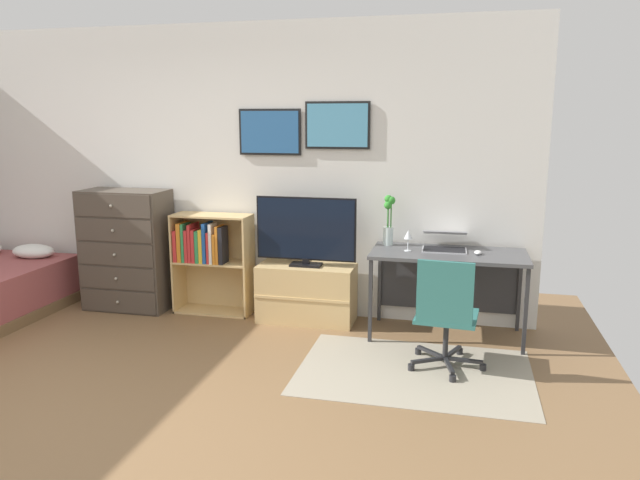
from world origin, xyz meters
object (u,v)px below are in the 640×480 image
(desk, at_px, (448,265))
(computer_mouse, at_px, (478,252))
(tv_stand, at_px, (307,293))
(bamboo_vase, at_px, (389,221))
(television, at_px, (306,232))
(dresser, at_px, (127,250))
(wine_glass, at_px, (408,235))
(bookshelf, at_px, (208,254))
(laptop, at_px, (445,242))
(office_chair, at_px, (446,312))

(desk, relative_size, computer_mouse, 12.37)
(computer_mouse, bearing_deg, tv_stand, 174.68)
(bamboo_vase, bearing_deg, television, -173.30)
(bamboo_vase, bearing_deg, desk, -10.37)
(dresser, relative_size, wine_glass, 6.49)
(bookshelf, xyz_separation_m, tv_stand, (0.99, -0.04, -0.31))
(television, bearing_deg, bookshelf, 176.18)
(wine_glass, bearing_deg, bookshelf, 174.31)
(desk, relative_size, laptop, 3.16)
(bookshelf, relative_size, bamboo_vase, 2.15)
(tv_stand, relative_size, computer_mouse, 8.46)
(dresser, distance_m, computer_mouse, 3.31)
(desk, height_order, bamboo_vase, bamboo_vase)
(tv_stand, relative_size, desk, 0.68)
(computer_mouse, relative_size, bamboo_vase, 0.23)
(office_chair, xyz_separation_m, wine_glass, (-0.35, 0.71, 0.42))
(office_chair, bearing_deg, desk, 95.36)
(dresser, height_order, bookshelf, dresser)
(computer_mouse, bearing_deg, bookshelf, 175.79)
(television, height_order, laptop, television)
(tv_stand, xyz_separation_m, office_chair, (1.27, -0.86, 0.19))
(tv_stand, relative_size, laptop, 2.16)
(laptop, bearing_deg, dresser, 179.31)
(bookshelf, height_order, tv_stand, bookshelf)
(laptop, height_order, computer_mouse, laptop)
(desk, bearing_deg, office_chair, -89.44)
(laptop, xyz_separation_m, wine_glass, (-0.30, -0.15, 0.07))
(television, bearing_deg, dresser, 179.77)
(television, relative_size, wine_glass, 5.09)
(office_chair, bearing_deg, computer_mouse, 77.19)
(office_chair, height_order, bamboo_vase, bamboo_vase)
(desk, bearing_deg, bamboo_vase, 169.63)
(tv_stand, relative_size, bamboo_vase, 1.98)
(office_chair, bearing_deg, tv_stand, 150.78)
(bookshelf, bearing_deg, laptop, -0.94)
(television, height_order, computer_mouse, television)
(computer_mouse, bearing_deg, desk, 155.83)
(television, bearing_deg, desk, -0.51)
(bamboo_vase, bearing_deg, bookshelf, -179.33)
(desk, relative_size, office_chair, 1.50)
(office_chair, height_order, computer_mouse, office_chair)
(dresser, xyz_separation_m, wine_glass, (2.73, -0.13, 0.29))
(dresser, bearing_deg, bookshelf, 4.08)
(desk, distance_m, bamboo_vase, 0.64)
(bamboo_vase, bearing_deg, dresser, -178.23)
(laptop, bearing_deg, computer_mouse, -29.04)
(desk, height_order, laptop, laptop)
(tv_stand, height_order, laptop, laptop)
(tv_stand, distance_m, wine_glass, 1.12)
(bamboo_vase, distance_m, wine_glass, 0.30)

